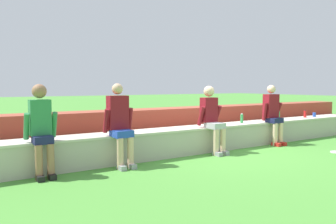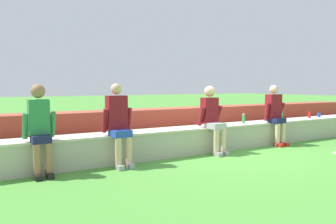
{
  "view_description": "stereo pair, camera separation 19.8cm",
  "coord_description": "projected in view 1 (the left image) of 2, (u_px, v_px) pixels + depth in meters",
  "views": [
    {
      "loc": [
        -4.96,
        -5.36,
        1.42
      ],
      "look_at": [
        -1.33,
        0.28,
        0.89
      ],
      "focal_mm": 35.82,
      "sensor_mm": 36.0,
      "label": 1
    },
    {
      "loc": [
        -4.79,
        -5.47,
        1.42
      ],
      "look_at": [
        -1.33,
        0.28,
        0.89
      ],
      "focal_mm": 35.82,
      "sensor_mm": 36.0,
      "label": 2
    }
  ],
  "objects": [
    {
      "name": "water_bottle_near_right",
      "position": [
        305.0,
        114.0,
        9.21
      ],
      "size": [
        0.08,
        0.08,
        0.21
      ],
      "color": "red",
      "rests_on": "stone_seating_wall"
    },
    {
      "name": "water_bottle_mid_left",
      "position": [
        278.0,
        115.0,
        8.48
      ],
      "size": [
        0.07,
        0.07,
        0.26
      ],
      "color": "green",
      "rests_on": "stone_seating_wall"
    },
    {
      "name": "brick_bleachers",
      "position": [
        186.0,
        127.0,
        8.52
      ],
      "size": [
        12.5,
        1.4,
        0.85
      ],
      "color": "#A14A36",
      "rests_on": "ground"
    },
    {
      "name": "plastic_cup_left_end",
      "position": [
        314.0,
        115.0,
        9.41
      ],
      "size": [
        0.09,
        0.09,
        0.12
      ],
      "primitive_type": "cylinder",
      "color": "blue",
      "rests_on": "stone_seating_wall"
    },
    {
      "name": "ground_plane",
      "position": [
        226.0,
        151.0,
        7.28
      ],
      "size": [
        80.0,
        80.0,
        0.0
      ],
      "primitive_type": "plane",
      "color": "#4C9338"
    },
    {
      "name": "stone_seating_wall",
      "position": [
        218.0,
        136.0,
        7.5
      ],
      "size": [
        9.67,
        0.61,
        0.54
      ],
      "color": "#B7AF9E",
      "rests_on": "ground"
    },
    {
      "name": "person_far_left",
      "position": [
        41.0,
        127.0,
        5.15
      ],
      "size": [
        0.49,
        0.51,
        1.44
      ],
      "color": "#996B4C",
      "rests_on": "ground"
    },
    {
      "name": "person_right_of_center",
      "position": [
        273.0,
        113.0,
        8.0
      ],
      "size": [
        0.54,
        0.48,
        1.43
      ],
      "color": "beige",
      "rests_on": "ground"
    },
    {
      "name": "person_center",
      "position": [
        212.0,
        117.0,
        6.99
      ],
      "size": [
        0.52,
        0.62,
        1.41
      ],
      "color": "beige",
      "rests_on": "ground"
    },
    {
      "name": "water_bottle_mid_right",
      "position": [
        242.0,
        119.0,
        7.81
      ],
      "size": [
        0.07,
        0.07,
        0.23
      ],
      "color": "green",
      "rests_on": "stone_seating_wall"
    },
    {
      "name": "person_left_of_center",
      "position": [
        120.0,
        123.0,
        5.84
      ],
      "size": [
        0.53,
        0.55,
        1.45
      ],
      "color": "#DBAD89",
      "rests_on": "ground"
    }
  ]
}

